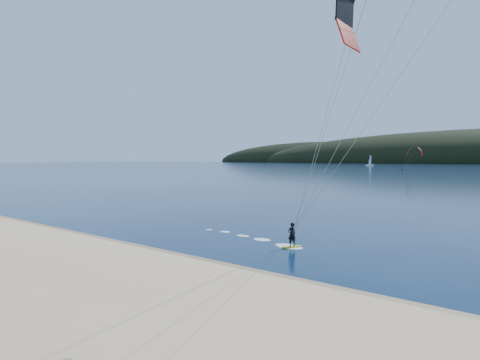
# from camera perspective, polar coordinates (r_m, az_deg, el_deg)

# --- Properties ---
(ground) EXTENTS (1800.00, 1800.00, 0.00)m
(ground) POSITION_cam_1_polar(r_m,az_deg,el_deg) (25.43, -20.40, -12.04)
(ground) COLOR #061B32
(ground) RESTS_ON ground
(wet_sand) EXTENTS (220.00, 2.50, 0.10)m
(wet_sand) POSITION_cam_1_polar(r_m,az_deg,el_deg) (27.97, -12.42, -10.44)
(wet_sand) COLOR olive
(wet_sand) RESTS_ON ground
(kitesurfer_near) EXTENTS (24.42, 8.47, 17.99)m
(kitesurfer_near) POSITION_cam_1_polar(r_m,az_deg,el_deg) (21.82, 22.95, 21.54)
(kitesurfer_near) COLOR gold
(kitesurfer_near) RESTS_ON ground
(kitesurfer_far) EXTENTS (11.44, 8.08, 12.14)m
(kitesurfer_far) POSITION_cam_1_polar(r_m,az_deg,el_deg) (209.94, 23.87, 3.43)
(kitesurfer_far) COLOR gold
(kitesurfer_far) RESTS_ON ground
(sailboat) EXTENTS (8.68, 5.41, 12.09)m
(sailboat) POSITION_cam_1_polar(r_m,az_deg,el_deg) (432.92, 18.26, 2.10)
(sailboat) COLOR white
(sailboat) RESTS_ON ground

